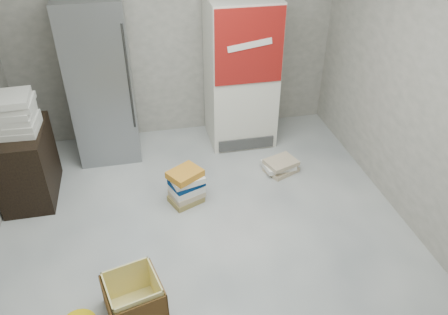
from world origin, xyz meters
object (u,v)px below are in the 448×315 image
coke_cooler (241,73)px  phonebook_stack_main (186,186)px  cardboard_box (134,299)px  steel_fridge (101,81)px  wood_shelf (26,164)px

coke_cooler → phonebook_stack_main: (-0.87, -1.18, -0.70)m
phonebook_stack_main → cardboard_box: (-0.60, -1.30, -0.06)m
cardboard_box → steel_fridge: bearing=80.1°
steel_fridge → phonebook_stack_main: steel_fridge is taller
steel_fridge → coke_cooler: size_ratio=1.06×
phonebook_stack_main → wood_shelf: bearing=140.8°
cardboard_box → wood_shelf: bearing=105.9°
wood_shelf → phonebook_stack_main: 1.69m
coke_cooler → phonebook_stack_main: bearing=-126.2°
steel_fridge → cardboard_box: steel_fridge is taller
steel_fridge → phonebook_stack_main: 1.61m
steel_fridge → cardboard_box: 2.62m
coke_cooler → cardboard_box: size_ratio=3.47×
wood_shelf → cardboard_box: bearing=-59.9°
steel_fridge → wood_shelf: bearing=-138.7°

